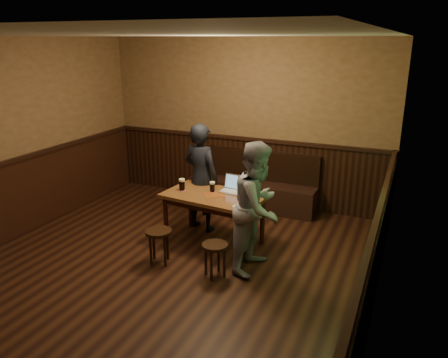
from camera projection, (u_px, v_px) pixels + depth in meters
room at (158, 179)px, 5.10m from camera, size 5.04×6.04×2.84m
bench at (253, 189)px, 7.47m from camera, size 2.20×0.50×0.95m
pub_table at (214, 201)px, 6.01m from camera, size 1.43×0.91×0.73m
stool_left at (159, 237)px, 5.54m from camera, size 0.45×0.45×0.45m
stool_right at (215, 251)px, 5.23m from camera, size 0.34×0.34×0.43m
pint_left at (182, 185)px, 6.12m from camera, size 0.11×0.11×0.17m
pint_mid at (212, 187)px, 6.06m from camera, size 0.10×0.10×0.15m
pint_right at (240, 195)px, 5.71m from camera, size 0.11×0.11×0.16m
laptop at (233, 187)px, 6.08m from camera, size 0.34×0.28×0.22m
menu at (242, 206)px, 5.55m from camera, size 0.24×0.18×0.00m
person_suit at (201, 177)px, 6.44m from camera, size 0.66×0.50×1.62m
person_grey at (258, 207)px, 5.30m from camera, size 0.68×0.84×1.63m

